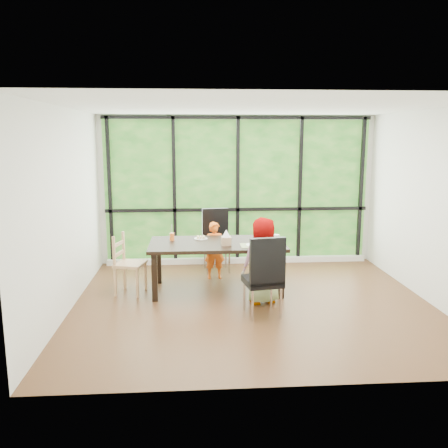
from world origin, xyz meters
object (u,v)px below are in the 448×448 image
(green_cup, at_px, (273,243))
(chair_interior_leather, at_px, (263,275))
(plate_far, at_px, (201,239))
(tissue_box, at_px, (226,241))
(chair_end_beech, at_px, (130,264))
(chair_window_leather, at_px, (217,241))
(white_mug, at_px, (276,238))
(child_older, at_px, (262,261))
(plate_near, at_px, (255,245))
(child_toddler, at_px, (215,250))
(orange_cup, at_px, (172,237))
(dining_table, at_px, (217,266))

(green_cup, bearing_deg, chair_interior_leather, -109.35)
(plate_far, bearing_deg, tissue_box, -50.44)
(chair_end_beech, relative_size, tissue_box, 6.28)
(chair_window_leather, relative_size, white_mug, 11.21)
(chair_interior_leather, height_order, white_mug, chair_interior_leather)
(child_older, bearing_deg, green_cup, -139.23)
(chair_interior_leather, height_order, plate_near, chair_interior_leather)
(child_toddler, height_order, white_mug, child_toddler)
(chair_end_beech, height_order, plate_near, chair_end_beech)
(plate_near, bearing_deg, chair_window_leather, 110.51)
(child_toddler, bearing_deg, plate_near, -64.46)
(orange_cup, bearing_deg, chair_interior_leather, -45.27)
(chair_window_leather, relative_size, green_cup, 9.97)
(white_mug, bearing_deg, orange_cup, 174.88)
(chair_interior_leather, xyz_separation_m, chair_end_beech, (-1.84, 1.00, -0.09))
(plate_near, height_order, green_cup, green_cup)
(chair_window_leather, distance_m, tissue_box, 1.26)
(child_toddler, relative_size, tissue_box, 6.60)
(child_older, bearing_deg, plate_near, -93.89)
(chair_interior_leather, relative_size, white_mug, 11.21)
(child_toddler, relative_size, plate_near, 3.67)
(plate_near, height_order, tissue_box, tissue_box)
(chair_end_beech, xyz_separation_m, child_toddler, (1.30, 0.66, 0.02))
(child_toddler, height_order, tissue_box, child_toddler)
(chair_window_leather, bearing_deg, plate_near, -74.34)
(dining_table, xyz_separation_m, tissue_box, (0.13, -0.18, 0.44))
(chair_window_leather, distance_m, green_cup, 1.56)
(chair_interior_leather, bearing_deg, chair_end_beech, -37.80)
(chair_end_beech, xyz_separation_m, white_mug, (2.21, 0.09, 0.35))
(dining_table, distance_m, plate_near, 0.71)
(chair_end_beech, distance_m, plate_far, 1.14)
(green_cup, height_order, white_mug, green_cup)
(dining_table, distance_m, chair_interior_leather, 1.18)
(plate_near, bearing_deg, green_cup, -11.47)
(dining_table, relative_size, child_older, 1.65)
(chair_end_beech, bearing_deg, white_mug, -73.60)
(dining_table, relative_size, green_cup, 18.64)
(chair_interior_leather, bearing_deg, orange_cup, -54.49)
(chair_end_beech, height_order, green_cup, chair_end_beech)
(child_older, relative_size, white_mug, 12.71)
(plate_near, xyz_separation_m, white_mug, (0.37, 0.30, 0.04))
(dining_table, height_order, child_toddler, child_toddler)
(child_older, distance_m, orange_cup, 1.51)
(child_older, bearing_deg, plate_far, -58.89)
(chair_window_leather, xyz_separation_m, child_older, (0.54, -1.63, 0.07))
(chair_interior_leather, bearing_deg, white_mug, -118.14)
(plate_far, relative_size, white_mug, 2.15)
(dining_table, bearing_deg, tissue_box, -55.33)
(child_older, xyz_separation_m, green_cup, (0.20, 0.28, 0.19))
(orange_cup, bearing_deg, child_toddler, 32.06)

